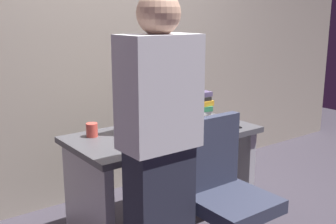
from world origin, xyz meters
TOP-DOWN VIEW (x-y plane):
  - wall_back at (0.00, 0.86)m, footprint 6.40×0.10m
  - desk at (0.00, 0.00)m, footprint 1.32×0.68m
  - office_chair at (-0.02, -0.65)m, footprint 0.52×0.52m
  - person_at_desk at (-0.45, -0.57)m, footprint 0.40×0.24m
  - monitor at (-0.01, 0.10)m, footprint 0.54×0.16m
  - keyboard at (-0.03, -0.15)m, footprint 0.43×0.14m
  - mouse at (0.26, -0.13)m, footprint 0.06×0.10m
  - cup_near_keyboard at (-0.37, -0.13)m, footprint 0.07×0.07m
  - cup_by_monitor at (-0.46, 0.19)m, footprint 0.08×0.08m
  - book_stack at (0.45, 0.15)m, footprint 0.22×0.18m
  - cell_phone at (0.49, -0.19)m, footprint 0.11×0.16m

SIDE VIEW (x-z plane):
  - office_chair at x=-0.02m, z-range -0.04..0.90m
  - desk at x=0.00m, z-range 0.13..0.86m
  - cell_phone at x=0.49m, z-range 0.73..0.73m
  - keyboard at x=-0.03m, z-range 0.73..0.75m
  - mouse at x=0.26m, z-range 0.73..0.76m
  - cup_by_monitor at x=-0.46m, z-range 0.73..0.82m
  - cup_near_keyboard at x=-0.37m, z-range 0.73..0.82m
  - book_stack at x=0.45m, z-range 0.73..0.93m
  - person_at_desk at x=-0.45m, z-range 0.02..1.66m
  - monitor at x=-0.01m, z-range 0.76..1.21m
  - wall_back at x=0.00m, z-range 0.00..3.00m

